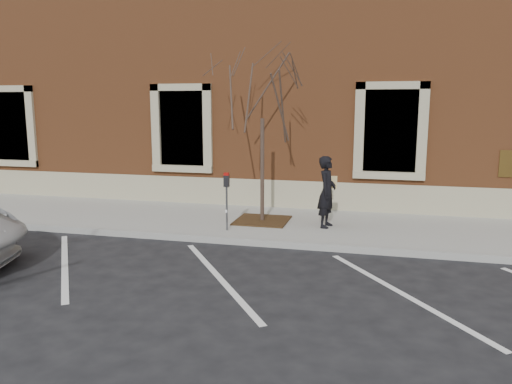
# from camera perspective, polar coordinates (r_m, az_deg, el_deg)

# --- Properties ---
(ground) EXTENTS (120.00, 120.00, 0.00)m
(ground) POSITION_cam_1_polar(r_m,az_deg,el_deg) (11.25, -0.75, -6.04)
(ground) COLOR #28282B
(ground) RESTS_ON ground
(sidewalk_near) EXTENTS (40.00, 3.50, 0.15)m
(sidewalk_near) POSITION_cam_1_polar(r_m,az_deg,el_deg) (12.87, 1.25, -3.63)
(sidewalk_near) COLOR #9A9990
(sidewalk_near) RESTS_ON ground
(curb_near) EXTENTS (40.00, 0.12, 0.15)m
(curb_near) POSITION_cam_1_polar(r_m,az_deg,el_deg) (11.18, -0.81, -5.74)
(curb_near) COLOR #9E9E99
(curb_near) RESTS_ON ground
(parking_stripes) EXTENTS (28.00, 4.40, 0.01)m
(parking_stripes) POSITION_cam_1_polar(r_m,az_deg,el_deg) (9.24, -4.29, -9.67)
(parking_stripes) COLOR silver
(parking_stripes) RESTS_ON ground
(building_civic) EXTENTS (40.00, 8.62, 8.00)m
(building_civic) POSITION_cam_1_polar(r_m,az_deg,el_deg) (18.42, 5.55, 12.71)
(building_civic) COLOR brown
(building_civic) RESTS_ON ground
(man) EXTENTS (0.52, 0.69, 1.74)m
(man) POSITION_cam_1_polar(r_m,az_deg,el_deg) (12.18, 8.11, 0.01)
(man) COLOR black
(man) RESTS_ON sidewalk_near
(parking_meter) EXTENTS (0.13, 0.10, 1.38)m
(parking_meter) POSITION_cam_1_polar(r_m,az_deg,el_deg) (11.73, -3.38, 0.17)
(parking_meter) COLOR #595B60
(parking_meter) RESTS_ON sidewalk_near
(tree_grate) EXTENTS (1.33, 1.33, 0.03)m
(tree_grate) POSITION_cam_1_polar(r_m,az_deg,el_deg) (12.83, 0.71, -3.26)
(tree_grate) COLOR #422E15
(tree_grate) RESTS_ON sidewalk_near
(sapling) EXTENTS (2.85, 2.85, 4.75)m
(sapling) POSITION_cam_1_polar(r_m,az_deg,el_deg) (12.49, 0.74, 11.66)
(sapling) COLOR #3D2C25
(sapling) RESTS_ON sidewalk_near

